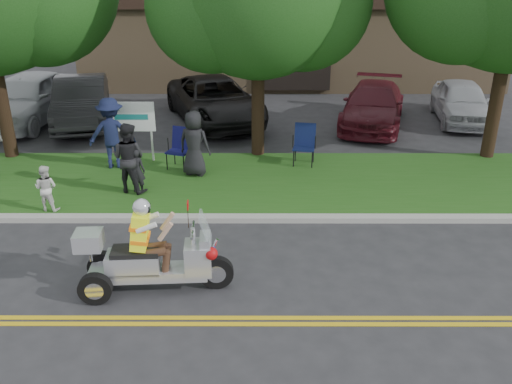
{
  "coord_description": "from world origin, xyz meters",
  "views": [
    {
      "loc": [
        0.47,
        -7.52,
        5.28
      ],
      "look_at": [
        0.46,
        2.0,
        1.14
      ],
      "focal_mm": 38.0,
      "sensor_mm": 36.0,
      "label": 1
    }
  ],
  "objects_px": {
    "spectator_adult_mid": "(129,158)",
    "parked_car_far_right": "(461,101)",
    "parked_car_far_left": "(28,98)",
    "parked_car_left": "(81,101)",
    "lawn_chair_a": "(180,145)",
    "lawn_chair_b": "(305,141)",
    "parked_car_right": "(373,105)",
    "trike_scooter": "(148,259)",
    "parked_car_mid": "(215,100)"
  },
  "relations": [
    {
      "from": "spectator_adult_mid",
      "to": "parked_car_far_right",
      "type": "xyz_separation_m",
      "value": [
        10.1,
        6.45,
        -0.25
      ]
    },
    {
      "from": "parked_car_far_left",
      "to": "parked_car_left",
      "type": "bearing_deg",
      "value": 0.65
    },
    {
      "from": "parked_car_far_right",
      "to": "spectator_adult_mid",
      "type": "bearing_deg",
      "value": -139.07
    },
    {
      "from": "parked_car_far_left",
      "to": "lawn_chair_a",
      "type": "bearing_deg",
      "value": -32.65
    },
    {
      "from": "lawn_chair_b",
      "to": "parked_car_right",
      "type": "relative_size",
      "value": 0.23
    },
    {
      "from": "trike_scooter",
      "to": "parked_car_left",
      "type": "xyz_separation_m",
      "value": [
        -4.14,
        10.16,
        0.19
      ]
    },
    {
      "from": "parked_car_left",
      "to": "lawn_chair_b",
      "type": "bearing_deg",
      "value": -42.53
    },
    {
      "from": "parked_car_far_left",
      "to": "parked_car_far_right",
      "type": "xyz_separation_m",
      "value": [
        14.94,
        0.2,
        -0.16
      ]
    },
    {
      "from": "parked_car_far_right",
      "to": "lawn_chair_a",
      "type": "bearing_deg",
      "value": -143.97
    },
    {
      "from": "parked_car_mid",
      "to": "parked_car_right",
      "type": "relative_size",
      "value": 1.14
    },
    {
      "from": "parked_car_right",
      "to": "parked_car_far_right",
      "type": "xyz_separation_m",
      "value": [
        3.15,
        0.49,
        0.01
      ]
    },
    {
      "from": "parked_car_far_left",
      "to": "parked_car_right",
      "type": "distance_m",
      "value": 11.79
    },
    {
      "from": "lawn_chair_a",
      "to": "lawn_chair_b",
      "type": "distance_m",
      "value": 3.33
    },
    {
      "from": "spectator_adult_mid",
      "to": "parked_car_far_left",
      "type": "height_order",
      "value": "spectator_adult_mid"
    },
    {
      "from": "parked_car_far_right",
      "to": "parked_car_far_left",
      "type": "bearing_deg",
      "value": -170.86
    },
    {
      "from": "trike_scooter",
      "to": "parked_car_far_left",
      "type": "bearing_deg",
      "value": 116.71
    },
    {
      "from": "parked_car_mid",
      "to": "parked_car_left",
      "type": "bearing_deg",
      "value": 164.22
    },
    {
      "from": "trike_scooter",
      "to": "spectator_adult_mid",
      "type": "bearing_deg",
      "value": 102.71
    },
    {
      "from": "trike_scooter",
      "to": "parked_car_far_right",
      "type": "distance_m",
      "value": 13.79
    },
    {
      "from": "parked_car_far_left",
      "to": "parked_car_far_right",
      "type": "bearing_deg",
      "value": 6.32
    },
    {
      "from": "lawn_chair_a",
      "to": "parked_car_right",
      "type": "xyz_separation_m",
      "value": [
        5.97,
        4.29,
        -0.02
      ]
    },
    {
      "from": "parked_car_far_right",
      "to": "parked_car_left",
      "type": "bearing_deg",
      "value": -170.04
    },
    {
      "from": "lawn_chair_b",
      "to": "parked_car_right",
      "type": "distance_m",
      "value": 4.8
    },
    {
      "from": "parked_car_far_right",
      "to": "parked_car_mid",
      "type": "bearing_deg",
      "value": -171.13
    },
    {
      "from": "lawn_chair_b",
      "to": "parked_car_left",
      "type": "height_order",
      "value": "parked_car_left"
    },
    {
      "from": "trike_scooter",
      "to": "parked_car_mid",
      "type": "bearing_deg",
      "value": 84.39
    },
    {
      "from": "parked_car_right",
      "to": "spectator_adult_mid",
      "type": "bearing_deg",
      "value": -123.61
    },
    {
      "from": "parked_car_left",
      "to": "parked_car_right",
      "type": "xyz_separation_m",
      "value": [
        9.91,
        -0.12,
        -0.1
      ]
    },
    {
      "from": "parked_car_mid",
      "to": "parked_car_far_right",
      "type": "height_order",
      "value": "parked_car_mid"
    },
    {
      "from": "lawn_chair_a",
      "to": "spectator_adult_mid",
      "type": "relative_size",
      "value": 0.63
    },
    {
      "from": "parked_car_right",
      "to": "trike_scooter",
      "type": "bearing_deg",
      "value": -104.11
    },
    {
      "from": "trike_scooter",
      "to": "parked_car_mid",
      "type": "xyz_separation_m",
      "value": [
        0.38,
        10.45,
        0.15
      ]
    },
    {
      "from": "parked_car_far_left",
      "to": "parked_car_mid",
      "type": "xyz_separation_m",
      "value": [
        6.4,
        0.13,
        -0.11
      ]
    },
    {
      "from": "parked_car_left",
      "to": "parked_car_right",
      "type": "bearing_deg",
      "value": -13.61
    },
    {
      "from": "trike_scooter",
      "to": "lawn_chair_a",
      "type": "distance_m",
      "value": 5.75
    },
    {
      "from": "spectator_adult_mid",
      "to": "parked_car_mid",
      "type": "distance_m",
      "value": 6.57
    },
    {
      "from": "lawn_chair_b",
      "to": "parked_car_right",
      "type": "height_order",
      "value": "parked_car_right"
    },
    {
      "from": "trike_scooter",
      "to": "parked_car_far_left",
      "type": "distance_m",
      "value": 11.95
    },
    {
      "from": "spectator_adult_mid",
      "to": "parked_car_left",
      "type": "height_order",
      "value": "spectator_adult_mid"
    },
    {
      "from": "trike_scooter",
      "to": "spectator_adult_mid",
      "type": "xyz_separation_m",
      "value": [
        -1.19,
        4.07,
        0.35
      ]
    },
    {
      "from": "parked_car_right",
      "to": "lawn_chair_b",
      "type": "bearing_deg",
      "value": -107.69
    },
    {
      "from": "parked_car_far_right",
      "to": "trike_scooter",
      "type": "bearing_deg",
      "value": -121.91
    },
    {
      "from": "lawn_chair_a",
      "to": "parked_car_far_left",
      "type": "bearing_deg",
      "value": 160.92
    },
    {
      "from": "spectator_adult_mid",
      "to": "parked_car_right",
      "type": "bearing_deg",
      "value": -120.25
    },
    {
      "from": "lawn_chair_a",
      "to": "parked_car_far_left",
      "type": "distance_m",
      "value": 7.4
    },
    {
      "from": "trike_scooter",
      "to": "lawn_chair_b",
      "type": "xyz_separation_m",
      "value": [
        3.12,
        6.03,
        0.12
      ]
    },
    {
      "from": "lawn_chair_a",
      "to": "parked_car_mid",
      "type": "bearing_deg",
      "value": 102.09
    },
    {
      "from": "lawn_chair_b",
      "to": "spectator_adult_mid",
      "type": "distance_m",
      "value": 4.73
    },
    {
      "from": "spectator_adult_mid",
      "to": "trike_scooter",
      "type": "bearing_deg",
      "value": 125.38
    },
    {
      "from": "trike_scooter",
      "to": "parked_car_left",
      "type": "height_order",
      "value": "trike_scooter"
    }
  ]
}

